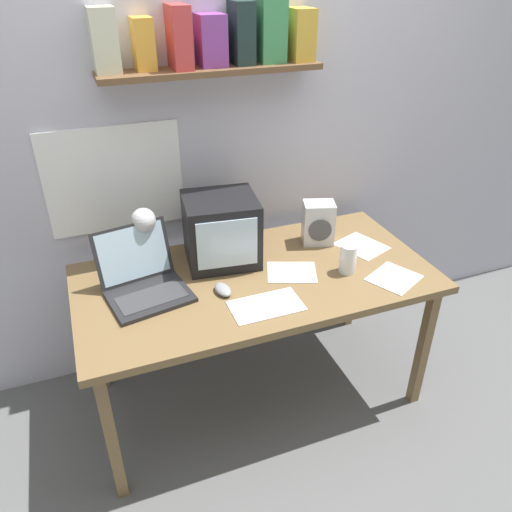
% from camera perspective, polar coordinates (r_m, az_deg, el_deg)
% --- Properties ---
extents(ground_plane, '(12.00, 12.00, 0.00)m').
position_cam_1_polar(ground_plane, '(2.66, 0.00, -15.19)').
color(ground_plane, '#5C5D5D').
extents(back_wall, '(5.60, 0.24, 2.60)m').
position_cam_1_polar(back_wall, '(2.40, -4.51, 16.08)').
color(back_wall, silver).
rests_on(back_wall, ground_plane).
extents(corner_desk, '(1.56, 0.78, 0.71)m').
position_cam_1_polar(corner_desk, '(2.23, 0.00, -3.48)').
color(corner_desk, brown).
rests_on(corner_desk, ground_plane).
extents(crt_monitor, '(0.35, 0.33, 0.31)m').
position_cam_1_polar(crt_monitor, '(2.25, -4.00, 2.99)').
color(crt_monitor, black).
rests_on(crt_monitor, corner_desk).
extents(laptop, '(0.37, 0.37, 0.26)m').
position_cam_1_polar(laptop, '(2.12, -12.83, -2.41)').
color(laptop, '#232326').
rests_on(laptop, corner_desk).
extents(desk_lamp, '(0.13, 0.18, 0.30)m').
position_cam_1_polar(desk_lamp, '(2.20, -12.61, 3.09)').
color(desk_lamp, silver).
rests_on(desk_lamp, corner_desk).
extents(juice_glass, '(0.07, 0.07, 0.13)m').
position_cam_1_polar(juice_glass, '(2.23, 10.46, -0.45)').
color(juice_glass, white).
rests_on(juice_glass, corner_desk).
extents(space_heater, '(0.17, 0.15, 0.21)m').
position_cam_1_polar(space_heater, '(2.43, 7.13, 3.76)').
color(space_heater, silver).
rests_on(space_heater, corner_desk).
extents(computer_mouse, '(0.07, 0.11, 0.03)m').
position_cam_1_polar(computer_mouse, '(2.09, -3.81, -3.84)').
color(computer_mouse, gray).
rests_on(computer_mouse, corner_desk).
extents(loose_paper_near_laptop, '(0.26, 0.25, 0.00)m').
position_cam_1_polar(loose_paper_near_laptop, '(2.26, 15.49, -2.44)').
color(loose_paper_near_laptop, white).
rests_on(loose_paper_near_laptop, corner_desk).
extents(loose_paper_near_monitor, '(0.25, 0.27, 0.00)m').
position_cam_1_polar(loose_paper_near_monitor, '(2.47, 11.97, 1.12)').
color(loose_paper_near_monitor, white).
rests_on(loose_paper_near_monitor, corner_desk).
extents(printed_handout, '(0.26, 0.24, 0.00)m').
position_cam_1_polar(printed_handout, '(2.23, 4.10, -1.87)').
color(printed_handout, silver).
rests_on(printed_handout, corner_desk).
extents(open_notebook, '(0.29, 0.17, 0.00)m').
position_cam_1_polar(open_notebook, '(2.02, 1.17, -5.71)').
color(open_notebook, white).
rests_on(open_notebook, corner_desk).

